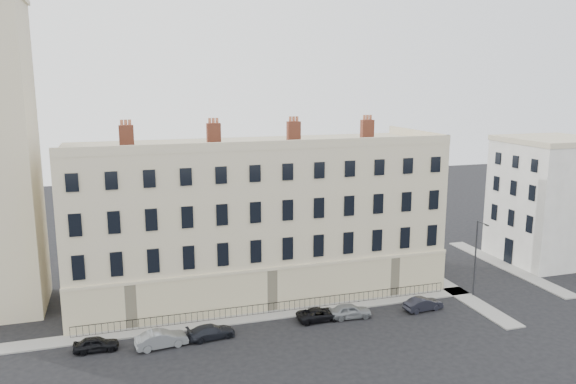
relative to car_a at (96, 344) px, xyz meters
name	(u,v)px	position (x,y,z in m)	size (l,w,h in m)	color
ground	(358,329)	(21.38, -2.55, -0.59)	(160.00, 160.00, 0.00)	black
terrace	(256,218)	(15.42, 9.42, 6.91)	(36.22, 12.22, 17.00)	beige
adjacent_building	(548,202)	(50.38, 8.45, 6.41)	(10.00, 10.00, 14.00)	silver
pavement_terrace	(232,320)	(11.38, 2.45, -0.53)	(48.00, 2.00, 0.12)	gray
pavement_east_return	(439,282)	(34.38, 5.45, -0.53)	(2.00, 24.00, 0.12)	gray
pavement_adjacent	(506,267)	(44.38, 7.45, -0.53)	(2.00, 20.00, 0.12)	gray
railings	(274,308)	(15.38, 2.85, -0.04)	(35.00, 0.04, 0.96)	black
car_a	(96,344)	(0.00, 0.00, 0.00)	(1.39, 3.46, 1.18)	black
car_b	(161,339)	(4.98, -0.84, 0.09)	(1.44, 4.14, 1.37)	slate
car_c	(211,332)	(9.04, -0.47, -0.01)	(1.63, 4.00, 1.16)	black
car_d	(319,314)	(18.81, 0.21, -0.03)	(1.85, 4.02, 1.12)	black
car_e	(350,311)	(21.65, -0.13, 0.07)	(1.55, 3.85, 1.31)	gray
car_f	(423,304)	(28.81, -0.59, 0.02)	(1.30, 3.73, 1.23)	black
streetlamp	(476,255)	(35.35, 0.89, 3.70)	(0.18, 1.68, 7.74)	#313237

